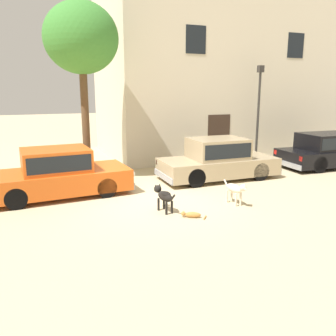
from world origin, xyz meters
TOP-DOWN VIEW (x-y plane):
  - ground_plane at (0.00, 0.00)m, footprint 80.00×80.00m
  - parked_sedan_nearest at (-2.43, 1.63)m, footprint 4.40×2.06m
  - parked_sedan_second at (3.12, 1.63)m, footprint 4.38×1.87m
  - parked_sedan_third at (8.45, 1.62)m, footprint 4.59×2.05m
  - apartment_block at (6.48, 7.35)m, footprint 12.05×6.19m
  - stray_dog_spotted at (0.02, -0.91)m, footprint 0.34×0.99m
  - stray_dog_tan at (2.07, -1.16)m, footprint 0.28×1.00m
  - stray_cat at (0.49, -1.61)m, footprint 0.61×0.43m
  - street_lamp at (6.11, 3.44)m, footprint 0.22×0.22m
  - acacia_tree_left at (-1.28, 3.17)m, footprint 2.46×2.21m

SIDE VIEW (x-z plane):
  - ground_plane at x=0.00m, z-range 0.00..0.00m
  - stray_cat at x=0.49m, z-range -0.01..0.16m
  - stray_dog_spotted at x=0.02m, z-range 0.10..0.78m
  - stray_dog_tan at x=2.07m, z-range 0.10..0.80m
  - parked_sedan_third at x=8.45m, z-range 0.00..1.41m
  - parked_sedan_nearest at x=-2.43m, z-range -0.01..1.44m
  - parked_sedan_second at x=3.12m, z-range -0.01..1.46m
  - street_lamp at x=6.11m, z-range 0.55..4.71m
  - apartment_block at x=6.48m, z-range 0.00..7.62m
  - acacia_tree_left at x=-1.28m, z-range 1.77..7.76m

